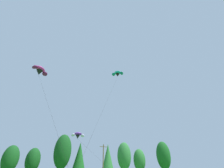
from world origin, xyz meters
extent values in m
ellipsoid|color=#144719|center=(-13.66, 52.61, 5.23)|extent=(4.12, 4.12, 6.75)
ellipsoid|color=#144719|center=(-8.18, 56.73, 5.26)|extent=(4.14, 4.14, 6.80)
ellipsoid|color=#144719|center=(-0.09, 56.08, 7.99)|extent=(5.35, 5.35, 10.32)
cone|color=#19561E|center=(5.88, 57.66, 7.10)|extent=(4.08, 4.08, 8.33)
cone|color=#2D7033|center=(16.53, 58.28, 7.17)|extent=(4.10, 4.10, 8.42)
ellipsoid|color=#2D7033|center=(23.32, 58.33, 7.58)|extent=(5.17, 5.17, 9.80)
ellipsoid|color=#2D7033|center=(29.96, 58.12, 6.30)|extent=(4.60, 4.60, 8.14)
ellipsoid|color=#19561E|center=(37.63, 52.84, 7.85)|extent=(5.29, 5.29, 10.15)
cylinder|color=brown|center=(9.34, 44.93, 4.56)|extent=(0.26, 0.26, 9.12)
cube|color=brown|center=(9.34, 44.93, 8.52)|extent=(2.20, 0.14, 0.14)
ellipsoid|color=#D12893|center=(-10.32, 23.24, 16.34)|extent=(1.91, 1.87, 0.74)
ellipsoid|color=#66144C|center=(-9.56, 23.93, 16.05)|extent=(1.15, 1.20, 0.90)
ellipsoid|color=#66144C|center=(-11.09, 22.55, 16.05)|extent=(1.19, 1.13, 0.90)
cone|color=black|center=(-10.39, 23.31, 15.71)|extent=(1.30, 1.30, 0.79)
cylinder|color=black|center=(-7.75, 19.86, 8.47)|extent=(5.28, 6.92, 13.70)
ellipsoid|color=purple|center=(1.64, 44.80, 11.43)|extent=(2.10, 1.31, 1.11)
ellipsoid|color=silver|center=(2.93, 44.76, 11.07)|extent=(1.27, 1.11, 1.27)
ellipsoid|color=silver|center=(0.34, 44.84, 11.07)|extent=(1.30, 1.11, 1.27)
cone|color=black|center=(1.64, 44.91, 10.64)|extent=(1.20, 1.20, 1.00)
cylinder|color=black|center=(2.35, 34.21, 5.88)|extent=(1.44, 21.41, 8.53)
ellipsoid|color=teal|center=(7.82, 32.28, 25.79)|extent=(2.15, 2.06, 1.07)
ellipsoid|color=#0F666B|center=(8.70, 31.58, 25.47)|extent=(1.22, 1.36, 1.19)
ellipsoid|color=#0F666B|center=(6.94, 32.98, 25.47)|extent=(1.33, 1.27, 1.19)
cone|color=black|center=(7.89, 32.37, 25.10)|extent=(1.41, 1.41, 0.86)
cylinder|color=black|center=(1.38, 24.39, 13.14)|extent=(13.03, 15.98, 23.06)
camera|label=1|loc=(-8.93, -0.37, 2.28)|focal=25.79mm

